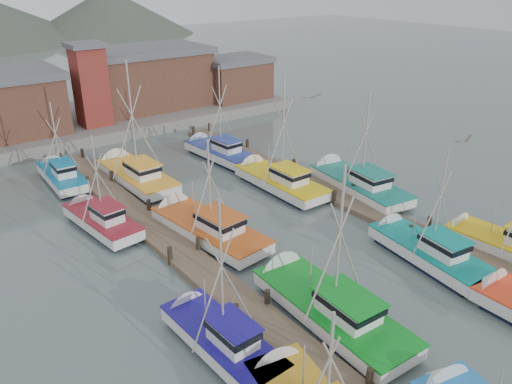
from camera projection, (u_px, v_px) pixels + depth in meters
ground at (323, 257)px, 31.23m from camera, size 260.00×260.00×0.00m
dock_left at (193, 263)px, 30.25m from camera, size 2.30×46.00×1.50m
dock_right at (352, 203)px, 37.94m from camera, size 2.30×46.00×1.50m
quay at (101, 119)px, 57.96m from camera, size 44.00×16.00×1.20m
shed_center at (145, 77)px, 59.58m from camera, size 14.84×9.54×6.90m
shed_right at (235, 77)px, 63.78m from camera, size 8.48×6.36×5.20m
lookout_tower at (90, 84)px, 51.92m from camera, size 3.60×3.60×8.50m
boat_4 at (323, 305)px, 25.73m from camera, size 3.92×10.17×9.60m
boat_5 at (423, 249)px, 30.85m from camera, size 3.76×8.91×8.11m
boat_6 at (216, 335)px, 23.56m from camera, size 3.46×7.89×8.61m
boat_7 at (503, 244)px, 31.37m from camera, size 4.09×8.56×10.37m
boat_8 at (204, 226)px, 33.55m from camera, size 4.18×10.17×7.90m
boat_9 at (276, 180)px, 40.89m from camera, size 4.09×9.48×10.24m
boat_10 at (99, 219)px, 34.50m from camera, size 3.25×7.98×7.45m
boat_11 at (355, 182)px, 40.47m from camera, size 4.41×10.25×9.07m
boat_12 at (134, 174)px, 42.09m from camera, size 4.45×10.02×11.16m
boat_13 at (217, 151)px, 47.40m from camera, size 3.77×8.89×9.49m
boat_14 at (61, 175)px, 41.89m from camera, size 3.11×7.77×7.60m
gull_near at (463, 140)px, 23.06m from camera, size 1.55×0.65×0.24m
gull_far at (312, 97)px, 31.22m from camera, size 1.55×0.63×0.24m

